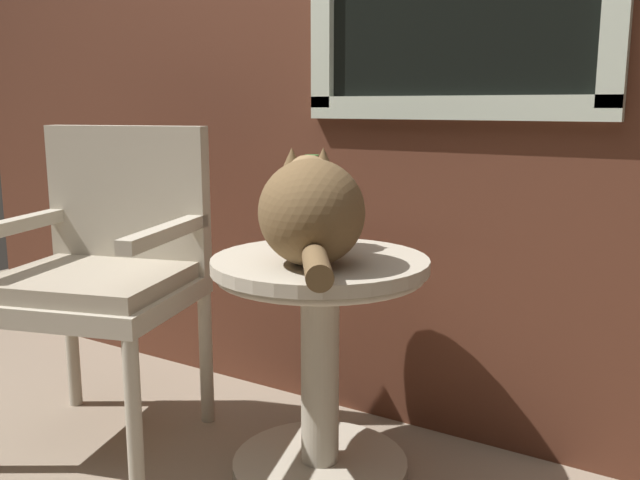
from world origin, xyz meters
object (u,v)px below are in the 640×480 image
(wicker_chair, at_px, (105,264))
(cat, at_px, (311,209))
(wicker_side_table, at_px, (320,332))
(pewter_vase_with_ivy, at_px, (311,217))

(wicker_chair, distance_m, cat, 0.73)
(wicker_side_table, relative_size, cat, 1.08)
(wicker_side_table, height_order, pewter_vase_with_ivy, pewter_vase_with_ivy)
(wicker_chair, bearing_deg, cat, 8.76)
(wicker_side_table, distance_m, cat, 0.36)
(wicker_chair, distance_m, pewter_vase_with_ivy, 0.66)
(wicker_side_table, bearing_deg, cat, -80.66)
(cat, xyz_separation_m, pewter_vase_with_ivy, (-0.11, 0.17, -0.06))
(wicker_side_table, xyz_separation_m, pewter_vase_with_ivy, (-0.11, 0.12, 0.30))
(wicker_chair, bearing_deg, pewter_vase_with_ivy, 26.02)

